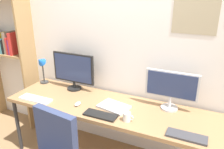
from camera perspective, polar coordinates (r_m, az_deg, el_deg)
wall_back at (r=2.68m, az=3.37°, el=6.80°), size 4.76×0.11×2.60m
desk at (r=2.55m, az=-0.47°, el=-8.75°), size 2.36×0.68×0.74m
bookshelf at (r=3.55m, az=-25.69°, el=9.47°), size 0.83×0.28×2.13m
monitor_left at (r=2.87m, az=-9.58°, el=1.15°), size 0.56×0.18×0.47m
monitor_right at (r=2.45m, az=14.53°, el=-3.19°), size 0.54×0.18×0.42m
desk_lamp at (r=3.14m, az=-17.19°, el=2.18°), size 0.11×0.16×0.39m
keyboard_left at (r=2.79m, az=-18.47°, el=-5.80°), size 0.39×0.13×0.02m
keyboard_center at (r=2.35m, az=-2.90°, el=-10.03°), size 0.34×0.13×0.02m
keyboard_right at (r=2.15m, az=18.07°, el=-14.41°), size 0.35×0.13×0.02m
computer_mouse at (r=2.56m, az=-8.53°, el=-7.23°), size 0.06×0.10×0.03m
laptop_closed at (r=2.49m, az=0.45°, el=-8.01°), size 0.36×0.28×0.02m
coffee_mug at (r=2.25m, az=3.80°, el=-10.44°), size 0.11×0.08×0.09m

